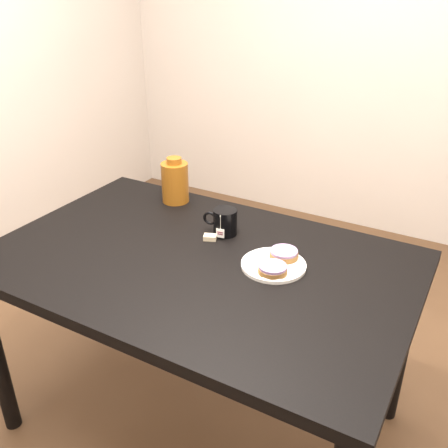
% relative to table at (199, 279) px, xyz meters
% --- Properties ---
extents(ground_plane, '(4.00, 4.00, 0.00)m').
position_rel_table_xyz_m(ground_plane, '(0.00, 0.00, -0.67)').
color(ground_plane, brown).
extents(wall_back, '(3.50, 0.02, 2.70)m').
position_rel_table_xyz_m(wall_back, '(0.00, 2.00, 0.68)').
color(wall_back, beige).
rests_on(wall_back, ground_plane).
extents(table, '(1.40, 0.90, 0.75)m').
position_rel_table_xyz_m(table, '(0.00, 0.00, 0.00)').
color(table, black).
rests_on(table, ground_plane).
extents(plate, '(0.21, 0.21, 0.02)m').
position_rel_table_xyz_m(plate, '(0.24, 0.08, 0.09)').
color(plate, white).
rests_on(plate, table).
extents(bagel_back, '(0.12, 0.12, 0.03)m').
position_rel_table_xyz_m(bagel_back, '(0.25, 0.13, 0.11)').
color(bagel_back, brown).
rests_on(bagel_back, plate).
extents(bagel_front, '(0.10, 0.10, 0.03)m').
position_rel_table_xyz_m(bagel_front, '(0.26, 0.02, 0.11)').
color(bagel_front, brown).
rests_on(bagel_front, plate).
extents(mug, '(0.13, 0.10, 0.10)m').
position_rel_table_xyz_m(mug, '(-0.01, 0.20, 0.13)').
color(mug, black).
rests_on(mug, table).
extents(teabag_pouch, '(0.05, 0.05, 0.02)m').
position_rel_table_xyz_m(teabag_pouch, '(-0.03, 0.13, 0.09)').
color(teabag_pouch, '#C6B793').
rests_on(teabag_pouch, table).
extents(bagel_package, '(0.14, 0.14, 0.19)m').
position_rel_table_xyz_m(bagel_package, '(-0.33, 0.35, 0.17)').
color(bagel_package, '#5F300C').
rests_on(bagel_package, table).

